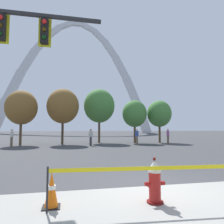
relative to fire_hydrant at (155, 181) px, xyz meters
The scene contains 14 objects.
ground_plane 1.50m from the fire_hydrant, 68.13° to the left, with size 240.00×240.00×0.00m, color #3D3D3F.
fire_hydrant is the anchor object (origin of this frame).
caution_tape_barrier 0.36m from the fire_hydrant, 63.00° to the right, with size 4.88×0.43×0.89m.
traffic_cone_by_hydrant 2.22m from the fire_hydrant, behind, with size 0.36×0.36×0.73m.
monument_arch 68.53m from the fire_hydrant, 89.54° to the left, with size 53.39×2.61×39.07m.
tree_far_left 18.84m from the fire_hydrant, 110.29° to the left, with size 3.08×3.08×5.39m.
tree_left_mid 18.05m from the fire_hydrant, 97.95° to the left, with size 3.28×3.28×5.73m.
tree_center_left 19.41m from the fire_hydrant, 85.31° to the left, with size 3.50×3.50×6.12m.
tree_center_right 18.90m from the fire_hydrant, 73.17° to the left, with size 2.74×2.74×4.79m.
tree_right_mid 20.02m from the fire_hydrant, 64.86° to the left, with size 2.78×2.78×4.86m.
pedestrian_walking_left 16.18m from the fire_hydrant, 72.65° to the left, with size 0.39×0.37×1.59m.
pedestrian_standing_center 18.19m from the fire_hydrant, 62.11° to the left, with size 0.26×0.37×1.59m.
pedestrian_walking_right 15.18m from the fire_hydrant, 89.25° to the left, with size 0.38×0.38×1.59m.
pedestrian_near_trees 17.42m from the fire_hydrant, 113.30° to the left, with size 0.35×0.39×1.59m.
Camera 1 is at (-2.42, -5.72, 1.64)m, focal length 33.35 mm.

